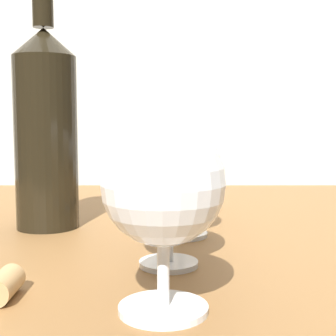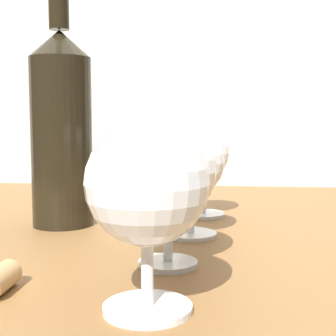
# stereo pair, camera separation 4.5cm
# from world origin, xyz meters

# --- Properties ---
(back_wall) EXTENTS (5.00, 0.08, 2.60)m
(back_wall) POSITION_xyz_m (0.00, 1.19, 1.30)
(back_wall) COLOR beige
(back_wall) RESTS_ON ground_plane
(dining_table) EXTENTS (1.25, 0.80, 0.77)m
(dining_table) POSITION_xyz_m (0.00, 0.00, 0.66)
(dining_table) COLOR brown
(dining_table) RESTS_ON ground_plane
(wine_glass_port) EXTENTS (0.09, 0.09, 0.14)m
(wine_glass_port) POSITION_xyz_m (0.03, -0.28, 0.86)
(wine_glass_port) COLOR white
(wine_glass_port) RESTS_ON dining_table
(wine_glass_rose) EXTENTS (0.09, 0.09, 0.14)m
(wine_glass_rose) POSITION_xyz_m (0.04, -0.17, 0.86)
(wine_glass_rose) COLOR white
(wine_glass_rose) RESTS_ON dining_table
(wine_glass_merlot) EXTENTS (0.08, 0.08, 0.13)m
(wine_glass_merlot) POSITION_xyz_m (0.05, -0.05, 0.85)
(wine_glass_merlot) COLOR white
(wine_glass_merlot) RESTS_ON dining_table
(wine_glass_chardonnay) EXTENTS (0.07, 0.07, 0.13)m
(wine_glass_chardonnay) POSITION_xyz_m (0.06, 0.08, 0.86)
(wine_glass_chardonnay) COLOR white
(wine_glass_chardonnay) RESTS_ON dining_table
(wine_bottle) EXTENTS (0.08, 0.08, 0.33)m
(wine_bottle) POSITION_xyz_m (-0.12, -0.00, 0.90)
(wine_bottle) COLOR black
(wine_bottle) RESTS_ON dining_table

